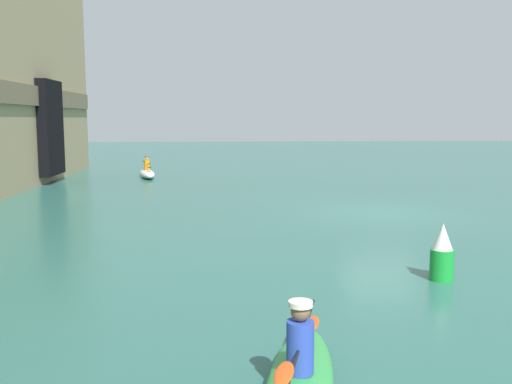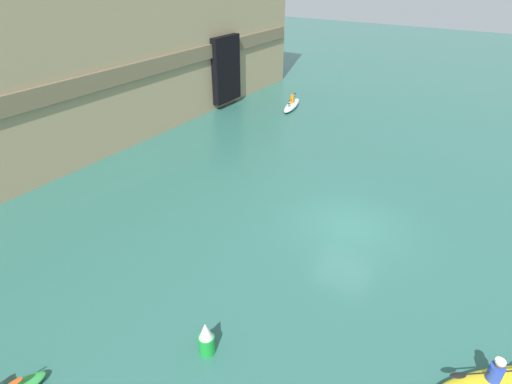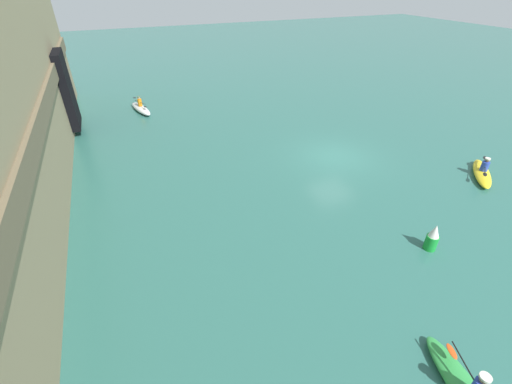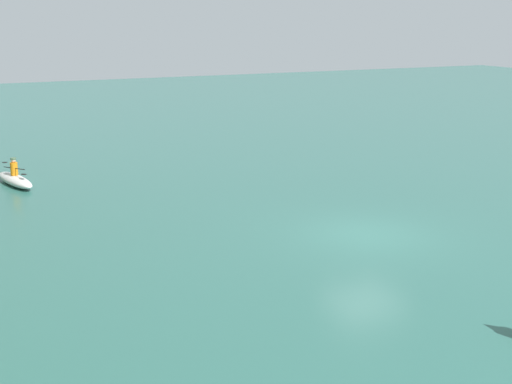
% 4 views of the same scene
% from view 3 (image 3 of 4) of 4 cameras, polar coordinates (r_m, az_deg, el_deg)
% --- Properties ---
extents(ground_plane, '(120.00, 120.00, 0.00)m').
position_cam_3_polar(ground_plane, '(20.38, 13.08, 5.77)').
color(ground_plane, '#2D665B').
extents(kayak_yellow, '(2.83, 2.81, 1.06)m').
position_cam_3_polar(kayak_yellow, '(21.31, 33.53, 2.72)').
color(kayak_yellow, yellow).
rests_on(kayak_yellow, ground).
extents(kayak_white, '(3.42, 1.46, 1.17)m').
position_cam_3_polar(kayak_white, '(28.12, -18.64, 13.08)').
color(kayak_white, white).
rests_on(kayak_white, ground).
extents(marker_buoy, '(0.46, 0.46, 1.13)m').
position_cam_3_polar(marker_buoy, '(14.66, 27.35, -6.84)').
color(marker_buoy, green).
rests_on(marker_buoy, ground).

